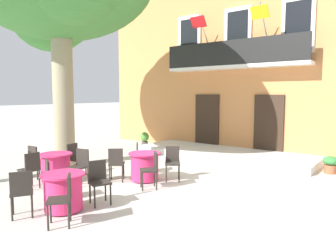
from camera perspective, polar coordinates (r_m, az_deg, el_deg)
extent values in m
plane|color=beige|center=(8.45, 0.19, -10.18)|extent=(120.00, 120.00, 0.00)
cube|color=#CC844C|center=(14.58, 15.79, 11.17)|extent=(13.00, 4.00, 7.50)
cube|color=#332319|center=(13.30, 7.04, 0.67)|extent=(1.10, 0.08, 2.30)
cube|color=#332319|center=(12.21, 17.65, -0.01)|extent=(1.10, 0.08, 2.30)
cube|color=silver|center=(13.91, 3.88, 15.39)|extent=(1.10, 0.08, 1.90)
cube|color=black|center=(13.89, 3.81, 15.41)|extent=(0.84, 0.04, 1.60)
cube|color=silver|center=(12.85, 12.44, 16.07)|extent=(1.10, 0.08, 1.90)
cube|color=black|center=(12.83, 12.38, 16.10)|extent=(0.84, 0.04, 1.60)
cube|color=silver|center=(12.10, 22.34, 16.44)|extent=(1.10, 0.08, 1.90)
cube|color=black|center=(12.07, 22.30, 16.46)|extent=(0.84, 0.04, 1.60)
cube|color=silver|center=(12.42, 11.75, 10.35)|extent=(5.60, 0.65, 0.12)
cube|color=black|center=(12.21, 11.19, 12.85)|extent=(5.60, 0.06, 0.90)
cylinder|color=#B2B2B7|center=(13.02, 6.56, 16.48)|extent=(0.04, 0.95, 1.33)
cube|color=red|center=(12.71, 5.49, 18.14)|extent=(0.60, 0.29, 0.38)
cylinder|color=#B2B2B7|center=(12.00, 16.93, 17.20)|extent=(0.04, 0.95, 1.33)
cube|color=yellow|center=(11.65, 16.17, 19.09)|extent=(0.60, 0.29, 0.38)
cylinder|color=#995638|center=(13.61, 2.88, 10.96)|extent=(0.27, 0.27, 0.31)
ellipsoid|color=#4C8E38|center=(13.65, 2.89, 12.43)|extent=(0.35, 0.35, 0.40)
cylinder|color=slate|center=(12.81, 8.66, 11.06)|extent=(0.30, 0.30, 0.24)
ellipsoid|color=#2D7533|center=(12.84, 8.68, 12.25)|extent=(0.39, 0.39, 0.30)
cylinder|color=slate|center=(12.15, 15.14, 11.23)|extent=(0.33, 0.33, 0.24)
ellipsoid|color=#2D7533|center=(12.19, 15.19, 12.90)|extent=(0.43, 0.43, 0.47)
cylinder|color=slate|center=(11.66, 22.27, 11.22)|extent=(0.30, 0.30, 0.23)
ellipsoid|color=#38843D|center=(11.69, 22.32, 12.43)|extent=(0.39, 0.39, 0.26)
cube|color=silver|center=(11.92, 9.88, -4.94)|extent=(6.56, 2.14, 0.25)
cylinder|color=gray|center=(10.62, -18.29, 4.17)|extent=(0.64, 0.64, 4.16)
sphere|color=#3D7F38|center=(12.83, -20.34, 19.25)|extent=(3.07, 3.07, 3.07)
cylinder|color=#E52D66|center=(8.97, -19.53, -7.14)|extent=(0.74, 0.74, 0.68)
cylinder|color=#E52D66|center=(8.90, -19.61, -4.82)|extent=(0.86, 0.86, 0.04)
cylinder|color=#2D2823|center=(9.05, -19.45, -9.34)|extent=(0.44, 0.44, 0.03)
cylinder|color=#2D2823|center=(8.69, -25.24, -8.75)|extent=(0.04, 0.04, 0.45)
cylinder|color=#2D2823|center=(8.85, -23.28, -8.42)|extent=(0.04, 0.04, 0.45)
cylinder|color=#2D2823|center=(8.40, -24.15, -9.20)|extent=(0.04, 0.04, 0.45)
cylinder|color=#2D2823|center=(8.56, -22.13, -8.84)|extent=(0.04, 0.04, 0.45)
cube|color=#2D2823|center=(8.57, -23.77, -7.21)|extent=(0.40, 0.40, 0.04)
cube|color=#2D2823|center=(8.37, -23.22, -5.89)|extent=(0.04, 0.38, 0.42)
cylinder|color=#2D2823|center=(8.28, -15.68, -9.13)|extent=(0.04, 0.04, 0.45)
cylinder|color=#2D2823|center=(8.49, -17.45, -8.80)|extent=(0.04, 0.04, 0.45)
cylinder|color=#2D2823|center=(8.53, -14.19, -8.65)|extent=(0.04, 0.04, 0.45)
cylinder|color=#2D2823|center=(8.74, -15.95, -8.34)|extent=(0.04, 0.04, 0.45)
cube|color=#2D2823|center=(8.45, -15.86, -7.12)|extent=(0.48, 0.48, 0.04)
cube|color=#2D2823|center=(8.54, -15.12, -5.39)|extent=(0.38, 0.12, 0.42)
cylinder|color=#2D2823|center=(9.48, -14.56, -7.20)|extent=(0.04, 0.04, 0.45)
cylinder|color=#2D2823|center=(9.25, -16.05, -7.56)|extent=(0.04, 0.04, 0.45)
cylinder|color=#2D2823|center=(9.72, -16.00, -6.92)|extent=(0.04, 0.04, 0.45)
cylinder|color=#2D2823|center=(9.50, -17.48, -7.26)|extent=(0.04, 0.04, 0.45)
cube|color=#2D2823|center=(9.44, -16.06, -5.78)|extent=(0.45, 0.45, 0.04)
cube|color=#2D2823|center=(9.52, -16.86, -4.29)|extent=(0.09, 0.38, 0.42)
cylinder|color=#2D2823|center=(9.83, -21.88, -6.97)|extent=(0.04, 0.04, 0.45)
cylinder|color=#2D2823|center=(9.56, -20.74, -7.29)|extent=(0.04, 0.04, 0.45)
cylinder|color=#2D2823|center=(9.66, -23.57, -7.27)|extent=(0.04, 0.04, 0.45)
cylinder|color=#2D2823|center=(9.38, -22.45, -7.60)|extent=(0.04, 0.04, 0.45)
cube|color=#2D2823|center=(9.55, -22.22, -5.85)|extent=(0.42, 0.42, 0.04)
cube|color=#2D2823|center=(9.42, -23.19, -4.62)|extent=(0.38, 0.06, 0.42)
cylinder|color=#E52D66|center=(8.59, -4.22, -7.38)|extent=(0.74, 0.74, 0.68)
cylinder|color=#E52D66|center=(8.52, -4.23, -4.96)|extent=(0.86, 0.86, 0.04)
cylinder|color=#2D2823|center=(8.68, -4.20, -9.67)|extent=(0.44, 0.44, 0.03)
cylinder|color=#2D2823|center=(8.86, -10.19, -8.01)|extent=(0.04, 0.04, 0.45)
cylinder|color=#2D2823|center=(8.83, -7.98, -8.04)|extent=(0.04, 0.04, 0.45)
cylinder|color=#2D2823|center=(8.54, -10.49, -8.55)|extent=(0.04, 0.04, 0.45)
cylinder|color=#2D2823|center=(8.50, -8.20, -8.58)|extent=(0.04, 0.04, 0.45)
cube|color=#2D2823|center=(8.62, -9.24, -6.71)|extent=(0.56, 0.56, 0.04)
cube|color=#2D2823|center=(8.40, -9.41, -5.44)|extent=(0.32, 0.27, 0.42)
cylinder|color=#2D2823|center=(7.72, -4.61, -10.01)|extent=(0.04, 0.04, 0.45)
cylinder|color=#2D2823|center=(8.05, -4.90, -9.36)|extent=(0.04, 0.04, 0.45)
cylinder|color=#2D2823|center=(7.77, -2.08, -9.90)|extent=(0.04, 0.04, 0.45)
cylinder|color=#2D2823|center=(8.09, -2.48, -9.26)|extent=(0.04, 0.04, 0.45)
cube|color=#2D2823|center=(7.85, -3.53, -7.90)|extent=(0.56, 0.56, 0.04)
cube|color=#2D2823|center=(7.82, -2.23, -6.21)|extent=(0.31, 0.28, 0.42)
cylinder|color=#2D2823|center=(8.44, 2.01, -8.63)|extent=(0.04, 0.04, 0.45)
cylinder|color=#2D2823|center=(8.44, -0.32, -8.63)|extent=(0.04, 0.04, 0.45)
cylinder|color=#2D2823|center=(8.77, 1.94, -8.07)|extent=(0.04, 0.04, 0.45)
cylinder|color=#2D2823|center=(8.77, -0.30, -8.08)|extent=(0.04, 0.04, 0.45)
cube|color=#2D2823|center=(8.54, 0.83, -6.75)|extent=(0.56, 0.56, 0.04)
cube|color=#2D2823|center=(8.67, 0.83, -5.01)|extent=(0.33, 0.26, 0.42)
cylinder|color=#2D2823|center=(9.53, -3.43, -6.96)|extent=(0.04, 0.04, 0.45)
cylinder|color=#2D2823|center=(9.20, -3.30, -7.42)|extent=(0.04, 0.04, 0.45)
cylinder|color=#2D2823|center=(9.52, -5.49, -6.99)|extent=(0.04, 0.04, 0.45)
cylinder|color=#2D2823|center=(9.18, -5.44, -7.46)|extent=(0.04, 0.04, 0.45)
cube|color=#2D2823|center=(9.30, -4.43, -5.74)|extent=(0.57, 0.57, 0.04)
cube|color=#2D2823|center=(9.25, -5.55, -4.36)|extent=(0.29, 0.30, 0.42)
cylinder|color=#E52D66|center=(6.76, -18.32, -11.31)|extent=(0.74, 0.74, 0.68)
cylinder|color=#E52D66|center=(6.67, -18.42, -8.27)|extent=(0.86, 0.86, 0.04)
cylinder|color=#2D2823|center=(6.87, -18.22, -14.15)|extent=(0.44, 0.44, 0.03)
cylinder|color=#2D2823|center=(6.96, -26.15, -12.38)|extent=(0.04, 0.04, 0.45)
cylinder|color=#2D2823|center=(6.95, -23.28, -12.28)|extent=(0.04, 0.04, 0.45)
cylinder|color=#2D2823|center=(6.64, -26.29, -13.27)|extent=(0.04, 0.04, 0.45)
cylinder|color=#2D2823|center=(6.63, -23.28, -13.17)|extent=(0.04, 0.04, 0.45)
cube|color=#2D2823|center=(6.72, -24.84, -10.78)|extent=(0.55, 0.55, 0.04)
cube|color=#2D2823|center=(6.49, -24.97, -9.27)|extent=(0.22, 0.35, 0.42)
cylinder|color=#2D2823|center=(5.97, -20.82, -15.21)|extent=(0.04, 0.04, 0.45)
cylinder|color=#2D2823|center=(6.28, -20.38, -14.11)|extent=(0.04, 0.04, 0.45)
cylinder|color=#2D2823|center=(5.93, -17.44, -15.24)|extent=(0.04, 0.04, 0.45)
cylinder|color=#2D2823|center=(6.24, -17.19, -14.13)|extent=(0.04, 0.04, 0.45)
cube|color=#2D2823|center=(6.02, -19.03, -12.48)|extent=(0.56, 0.56, 0.04)
cube|color=#2D2823|center=(5.94, -17.35, -10.36)|extent=(0.32, 0.27, 0.42)
cylinder|color=#2D2823|center=(6.87, -10.28, -12.10)|extent=(0.04, 0.04, 0.45)
cylinder|color=#2D2823|center=(6.78, -13.06, -12.42)|extent=(0.04, 0.04, 0.45)
cylinder|color=#2D2823|center=(7.18, -11.19, -11.33)|extent=(0.04, 0.04, 0.45)
cylinder|color=#2D2823|center=(7.09, -13.85, -11.62)|extent=(0.04, 0.04, 0.45)
cube|color=#2D2823|center=(6.91, -12.14, -9.92)|extent=(0.53, 0.53, 0.04)
cube|color=#2D2823|center=(7.02, -12.62, -7.74)|extent=(0.19, 0.36, 0.42)
cylinder|color=#2D2823|center=(7.70, -18.33, -10.34)|extent=(0.04, 0.04, 0.45)
cylinder|color=#2D2823|center=(7.38, -17.83, -11.03)|extent=(0.04, 0.04, 0.45)
cylinder|color=#2D2823|center=(7.65, -20.88, -10.53)|extent=(0.04, 0.04, 0.45)
cylinder|color=#2D2823|center=(7.33, -20.48, -11.24)|extent=(0.04, 0.04, 0.45)
cube|color=#2D2823|center=(7.45, -19.44, -8.97)|extent=(0.53, 0.53, 0.04)
cube|color=#2D2823|center=(7.37, -20.89, -7.34)|extent=(0.36, 0.19, 0.42)
cylinder|color=#47423D|center=(13.74, -4.21, -3.37)|extent=(0.29, 0.29, 0.29)
ellipsoid|color=#4C8E38|center=(13.69, -4.22, -1.95)|extent=(0.37, 0.37, 0.40)
cylinder|color=#995638|center=(10.54, 27.13, -6.91)|extent=(0.33, 0.33, 0.25)
ellipsoid|color=#38843D|center=(10.49, 27.20, -5.56)|extent=(0.43, 0.43, 0.26)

